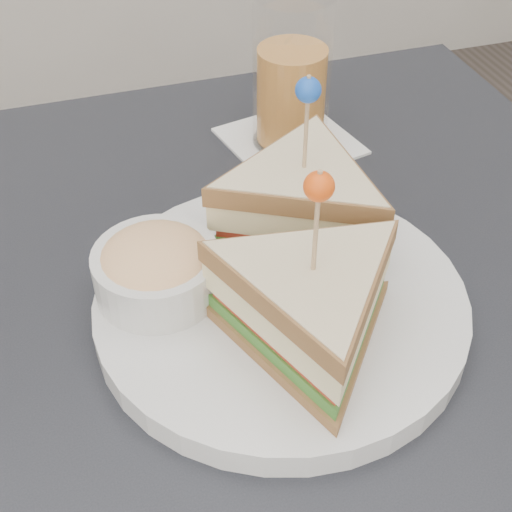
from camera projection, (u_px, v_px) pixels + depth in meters
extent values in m
cube|color=black|center=(248.00, 324.00, 0.59)|extent=(0.80, 0.80, 0.03)
cylinder|color=black|center=(389.00, 285.00, 1.17)|extent=(0.04, 0.04, 0.72)
cylinder|color=silver|center=(281.00, 308.00, 0.58)|extent=(0.39, 0.39, 0.02)
cylinder|color=silver|center=(281.00, 297.00, 0.57)|extent=(0.39, 0.39, 0.01)
cylinder|color=tan|center=(316.00, 231.00, 0.46)|extent=(0.00, 0.00, 0.09)
sphere|color=#D7460D|center=(319.00, 186.00, 0.44)|extent=(0.03, 0.03, 0.02)
cylinder|color=tan|center=(306.00, 131.00, 0.55)|extent=(0.00, 0.00, 0.09)
sphere|color=#1647AA|center=(308.00, 90.00, 0.53)|extent=(0.03, 0.03, 0.02)
cylinder|color=silver|center=(157.00, 275.00, 0.56)|extent=(0.13, 0.13, 0.04)
ellipsoid|color=#E0B772|center=(155.00, 260.00, 0.55)|extent=(0.11, 0.11, 0.04)
cube|color=white|center=(289.00, 141.00, 0.78)|extent=(0.15, 0.15, 0.00)
cylinder|color=#C17B36|center=(291.00, 95.00, 0.74)|extent=(0.09, 0.09, 0.10)
cylinder|color=white|center=(292.00, 73.00, 0.72)|extent=(0.10, 0.10, 0.16)
cube|color=white|center=(297.00, 48.00, 0.72)|extent=(0.03, 0.03, 0.02)
cube|color=white|center=(285.00, 63.00, 0.70)|extent=(0.02, 0.02, 0.02)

